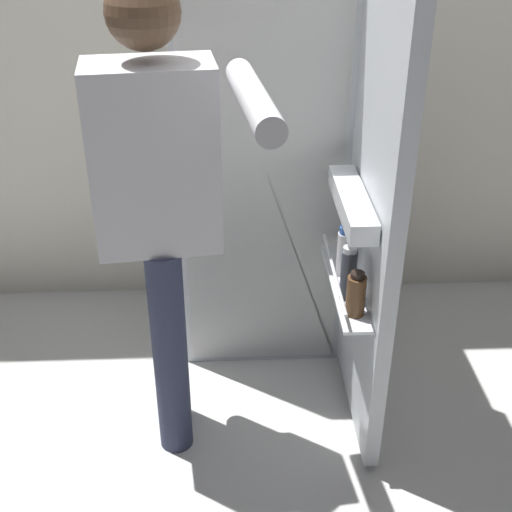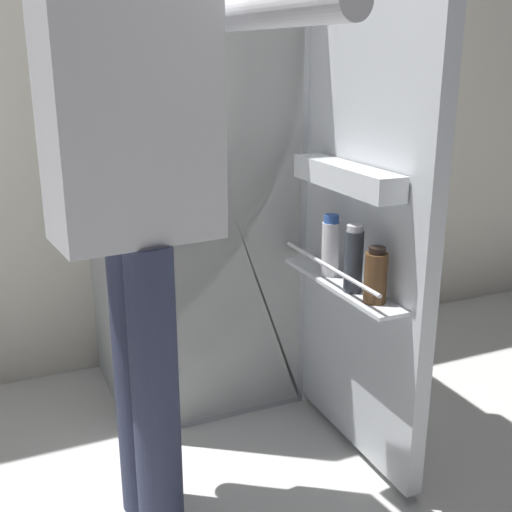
# 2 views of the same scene
# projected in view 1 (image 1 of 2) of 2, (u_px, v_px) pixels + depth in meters

# --- Properties ---
(ground_plane) EXTENTS (5.83, 5.83, 0.00)m
(ground_plane) POSITION_uv_depth(u_px,v_px,m) (266.00, 399.00, 2.73)
(ground_plane) COLOR silver
(kitchen_wall) EXTENTS (4.40, 0.10, 2.63)m
(kitchen_wall) POSITION_uv_depth(u_px,v_px,m) (256.00, 16.00, 2.84)
(kitchen_wall) COLOR silver
(kitchen_wall) RESTS_ON ground_plane
(refrigerator) EXTENTS (0.70, 1.23, 1.81)m
(refrigerator) POSITION_uv_depth(u_px,v_px,m) (268.00, 143.00, 2.70)
(refrigerator) COLOR silver
(refrigerator) RESTS_ON ground_plane
(person) EXTENTS (0.57, 0.66, 1.63)m
(person) POSITION_uv_depth(u_px,v_px,m) (161.00, 198.00, 2.11)
(person) COLOR #2D334C
(person) RESTS_ON ground_plane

